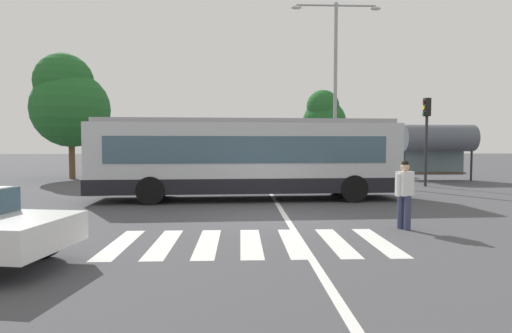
{
  "coord_description": "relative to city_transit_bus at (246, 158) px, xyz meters",
  "views": [
    {
      "loc": [
        -0.83,
        -11.72,
        2.12
      ],
      "look_at": [
        -0.24,
        3.42,
        1.3
      ],
      "focal_mm": 28.78,
      "sensor_mm": 36.0,
      "label": 1
    }
  ],
  "objects": [
    {
      "name": "twin_arm_street_lamp",
      "position": [
        5.06,
        7.05,
        4.46
      ],
      "size": [
        5.01,
        0.32,
        9.9
      ],
      "color": "#939399",
      "rests_on": "ground_plane"
    },
    {
      "name": "lane_center_line",
      "position": [
        1.08,
        -2.03,
        -1.58
      ],
      "size": [
        0.16,
        24.0,
        0.01
      ],
      "primitive_type": "cube",
      "color": "silver",
      "rests_on": "ground_plane"
    },
    {
      "name": "city_transit_bus",
      "position": [
        0.0,
        0.0,
        0.0
      ],
      "size": [
        11.74,
        3.11,
        3.06
      ],
      "color": "black",
      "rests_on": "ground_plane"
    },
    {
      "name": "background_tree_left",
      "position": [
        -10.74,
        10.0,
        3.16
      ],
      "size": [
        4.66,
        4.66,
        7.66
      ],
      "color": "brown",
      "rests_on": "ground_plane"
    },
    {
      "name": "parked_car_charcoal",
      "position": [
        0.62,
        12.7,
        -0.82
      ],
      "size": [
        2.16,
        4.63,
        1.35
      ],
      "color": "black",
      "rests_on": "ground_plane"
    },
    {
      "name": "parked_car_silver",
      "position": [
        3.45,
        12.8,
        -0.82
      ],
      "size": [
        2.15,
        4.62,
        1.35
      ],
      "color": "black",
      "rests_on": "ground_plane"
    },
    {
      "name": "background_tree_right",
      "position": [
        6.27,
        16.03,
        2.61
      ],
      "size": [
        3.35,
        3.35,
        6.3
      ],
      "color": "brown",
      "rests_on": "ground_plane"
    },
    {
      "name": "traffic_light_far_corner",
      "position": [
        9.11,
        4.51,
        1.4
      ],
      "size": [
        0.33,
        0.32,
        4.43
      ],
      "color": "#28282B",
      "rests_on": "ground_plane"
    },
    {
      "name": "ground_plane",
      "position": [
        0.59,
        -4.03,
        -1.59
      ],
      "size": [
        160.0,
        160.0,
        0.0
      ],
      "primitive_type": "plane",
      "color": "#47474C"
    },
    {
      "name": "pedestrian_crossing_street",
      "position": [
        3.85,
        -5.76,
        -0.62
      ],
      "size": [
        0.52,
        0.42,
        1.72
      ],
      "color": "#333856",
      "rests_on": "ground_plane"
    },
    {
      "name": "bus_stop_shelter",
      "position": [
        11.2,
        7.55,
        0.83
      ],
      "size": [
        4.12,
        1.54,
        3.25
      ],
      "color": "#28282B",
      "rests_on": "ground_plane"
    },
    {
      "name": "parked_car_red",
      "position": [
        -2.07,
        13.22,
        -0.82
      ],
      "size": [
        2.09,
        4.6,
        1.35
      ],
      "color": "black",
      "rests_on": "ground_plane"
    },
    {
      "name": "crosswalk_painted_stripes",
      "position": [
        -0.01,
        -7.04,
        -1.58
      ],
      "size": [
        6.01,
        2.66,
        0.01
      ],
      "color": "silver",
      "rests_on": "ground_plane"
    }
  ]
}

